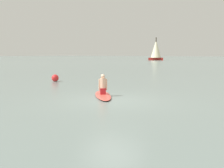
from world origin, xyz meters
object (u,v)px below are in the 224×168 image
object	(u,v)px
surfboard	(103,95)
person_paddler	(103,85)
buoy_marker	(55,78)
sailboat_near_right	(156,50)

from	to	relation	value
surfboard	person_paddler	world-z (taller)	person_paddler
surfboard	buoy_marker	bearing A→B (deg)	-158.02
surfboard	buoy_marker	world-z (taller)	buoy_marker
sailboat_near_right	buoy_marker	world-z (taller)	sailboat_near_right
person_paddler	sailboat_near_right	world-z (taller)	sailboat_near_right
surfboard	sailboat_near_right	size ratio (longest dim) A/B	0.44
surfboard	person_paddler	xyz separation A→B (m)	(-0.00, -0.00, 0.48)
sailboat_near_right	surfboard	bearing A→B (deg)	-89.25
buoy_marker	surfboard	bearing A→B (deg)	-116.07
person_paddler	sailboat_near_right	distance (m)	69.97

